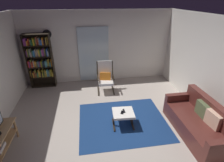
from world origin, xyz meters
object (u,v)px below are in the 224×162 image
(wall_clock, at_px, (47,34))
(leather_sofa, at_px, (199,123))
(ottoman, at_px, (123,114))
(lounge_armchair, at_px, (105,76))
(tv_remote, at_px, (124,111))
(bookshelf_near_tv, at_px, (40,59))
(cell_phone, at_px, (122,112))

(wall_clock, bearing_deg, leather_sofa, -41.12)
(ottoman, xyz_separation_m, wall_clock, (-2.06, 2.74, 1.52))
(lounge_armchair, height_order, tv_remote, lounge_armchair)
(bookshelf_near_tv, distance_m, cell_phone, 3.59)
(lounge_armchair, relative_size, cell_phone, 7.30)
(bookshelf_near_tv, height_order, leather_sofa, bookshelf_near_tv)
(bookshelf_near_tv, bearing_deg, leather_sofa, -37.45)
(tv_remote, bearing_deg, ottoman, -126.59)
(tv_remote, distance_m, cell_phone, 0.07)
(bookshelf_near_tv, bearing_deg, cell_phone, -47.74)
(leather_sofa, bearing_deg, ottoman, 162.05)
(ottoman, relative_size, wall_clock, 1.89)
(tv_remote, height_order, wall_clock, wall_clock)
(leather_sofa, xyz_separation_m, ottoman, (-1.72, 0.56, 0.03))
(leather_sofa, bearing_deg, tv_remote, 160.81)
(bookshelf_near_tv, height_order, lounge_armchair, bookshelf_near_tv)
(bookshelf_near_tv, relative_size, wall_clock, 6.57)
(tv_remote, bearing_deg, cell_phone, -137.71)
(cell_phone, bearing_deg, bookshelf_near_tv, 153.76)
(bookshelf_near_tv, distance_m, tv_remote, 3.59)
(tv_remote, bearing_deg, lounge_armchair, 96.11)
(ottoman, bearing_deg, leather_sofa, -17.95)
(bookshelf_near_tv, distance_m, leather_sofa, 5.24)
(ottoman, distance_m, cell_phone, 0.08)
(ottoman, distance_m, wall_clock, 3.75)
(bookshelf_near_tv, height_order, wall_clock, wall_clock)
(leather_sofa, xyz_separation_m, lounge_armchair, (-1.93, 2.49, 0.23))
(bookshelf_near_tv, xyz_separation_m, lounge_armchair, (2.20, -0.67, -0.49))
(ottoman, relative_size, cell_phone, 3.91)
(ottoman, xyz_separation_m, tv_remote, (0.02, 0.03, 0.08))
(bookshelf_near_tv, xyz_separation_m, tv_remote, (2.43, -2.57, -0.61))
(lounge_armchair, bearing_deg, bookshelf_near_tv, 163.09)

